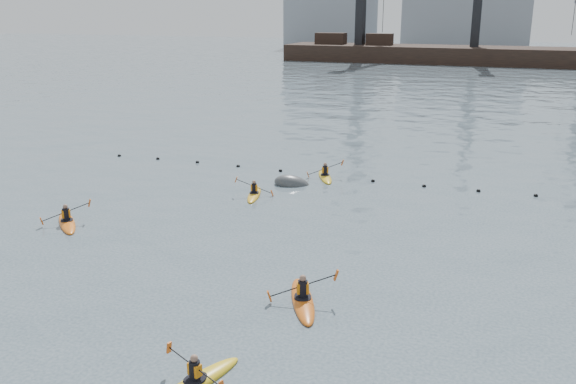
# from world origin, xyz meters

# --- Properties ---
(float_line) EXTENTS (33.24, 0.73, 0.24)m
(float_line) POSITION_xyz_m (-0.50, 22.53, 0.03)
(float_line) COLOR black
(float_line) RESTS_ON ground
(barge_pier) EXTENTS (72.00, 19.30, 29.50)m
(barge_pier) POSITION_xyz_m (-0.22, 110.00, 1.89)
(barge_pier) COLOR black
(barge_pier) RESTS_ON ground
(skyline) EXTENTS (141.00, 28.00, 22.00)m
(skyline) POSITION_xyz_m (2.23, 150.27, 9.25)
(skyline) COLOR gray
(skyline) RESTS_ON ground
(kayaker_0) EXTENTS (2.32, 3.60, 1.31)m
(kayaker_0) POSITION_xyz_m (2.21, 6.18, 0.11)
(kayaker_0) COLOR #CD5A13
(kayaker_0) RESTS_ON ground
(kayaker_1) EXTENTS (2.12, 3.29, 1.04)m
(kayaker_1) POSITION_xyz_m (1.08, 0.55, 0.10)
(kayaker_1) COLOR yellow
(kayaker_1) RESTS_ON ground
(kayaker_2) EXTENTS (2.94, 2.93, 1.21)m
(kayaker_2) POSITION_xyz_m (-10.97, 9.88, 0.11)
(kayaker_2) COLOR orange
(kayaker_2) RESTS_ON ground
(kayaker_3) EXTENTS (2.09, 3.14, 1.16)m
(kayaker_3) POSITION_xyz_m (-4.47, 17.23, 0.09)
(kayaker_3) COLOR gold
(kayaker_3) RESTS_ON ground
(kayaker_5) EXTENTS (2.11, 3.25, 1.21)m
(kayaker_5) POSITION_xyz_m (-1.94, 22.18, 0.10)
(kayaker_5) COLOR gold
(kayaker_5) RESTS_ON ground
(mooring_buoy) EXTENTS (2.56, 1.89, 1.47)m
(mooring_buoy) POSITION_xyz_m (-3.29, 20.06, 0.00)
(mooring_buoy) COLOR #424547
(mooring_buoy) RESTS_ON ground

